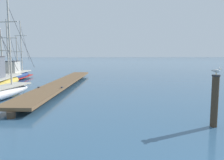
{
  "coord_description": "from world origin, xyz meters",
  "views": [
    {
      "loc": [
        -3.2,
        -2.21,
        2.74
      ],
      "look_at": [
        -2.42,
        9.24,
        1.4
      ],
      "focal_mm": 35.6,
      "sensor_mm": 36.0,
      "label": 1
    }
  ],
  "objects_px": {
    "fishing_boat_0": "(16,74)",
    "fishing_boat_2": "(1,81)",
    "mooring_piling": "(215,100)",
    "perched_seagull": "(216,71)"
  },
  "relations": [
    {
      "from": "mooring_piling",
      "to": "perched_seagull",
      "type": "distance_m",
      "value": 1.1
    },
    {
      "from": "fishing_boat_0",
      "to": "fishing_boat_2",
      "type": "distance_m",
      "value": 6.63
    },
    {
      "from": "fishing_boat_2",
      "to": "perched_seagull",
      "type": "distance_m",
      "value": 15.54
    },
    {
      "from": "fishing_boat_0",
      "to": "mooring_piling",
      "type": "distance_m",
      "value": 20.97
    },
    {
      "from": "fishing_boat_2",
      "to": "mooring_piling",
      "type": "height_order",
      "value": "fishing_boat_2"
    },
    {
      "from": "fishing_boat_0",
      "to": "fishing_boat_2",
      "type": "relative_size",
      "value": 1.08
    },
    {
      "from": "fishing_boat_2",
      "to": "mooring_piling",
      "type": "distance_m",
      "value": 15.48
    },
    {
      "from": "fishing_boat_0",
      "to": "mooring_piling",
      "type": "height_order",
      "value": "fishing_boat_0"
    },
    {
      "from": "fishing_boat_2",
      "to": "mooring_piling",
      "type": "xyz_separation_m",
      "value": [
        11.89,
        -9.9,
        0.35
      ]
    },
    {
      "from": "fishing_boat_0",
      "to": "fishing_boat_2",
      "type": "height_order",
      "value": "fishing_boat_0"
    }
  ]
}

